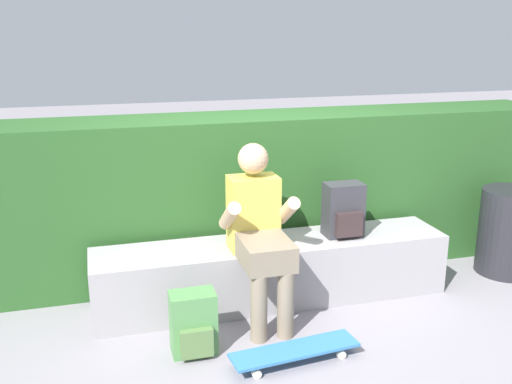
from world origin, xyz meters
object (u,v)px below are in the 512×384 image
Objects in this scene: person_skater at (259,228)px; backpack_on_ground at (193,324)px; backpack_on_bench at (344,211)px; trash_bin at (509,232)px; bench_main at (273,271)px; skateboard_near_person at (295,351)px.

person_skater is 0.78m from backpack_on_ground.
trash_bin is (1.47, -0.02, -0.30)m from backpack_on_bench.
person_skater reaches higher than backpack_on_bench.
backpack_on_ground is at bearing -140.67° from bench_main.
bench_main is 0.51m from person_skater.
skateboard_near_person is (0.05, -0.62, -0.58)m from person_skater.
skateboard_near_person is 2.04× the size of backpack_on_ground.
skateboard_near_person is at bearing -85.43° from person_skater.
person_skater is 3.02× the size of backpack_on_ground.
bench_main is 6.49× the size of backpack_on_bench.
backpack_on_bench is at bearing 24.26° from backpack_on_ground.
trash_bin is at bearing -0.87° from bench_main.
skateboard_near_person is (-0.12, -0.84, -0.15)m from bench_main.
backpack_on_ground is at bearing 154.26° from skateboard_near_person.
backpack_on_bench is (0.71, 0.21, -0.00)m from person_skater.
person_skater is (-0.17, -0.22, 0.43)m from bench_main.
skateboard_near_person is 1.21m from backpack_on_bench.
person_skater is at bearing -175.02° from trash_bin.
person_skater reaches higher than backpack_on_ground.
backpack_on_bench is at bearing 179.17° from trash_bin.
trash_bin reaches higher than backpack_on_ground.
trash_bin is (2.70, 0.53, 0.16)m from backpack_on_ground.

